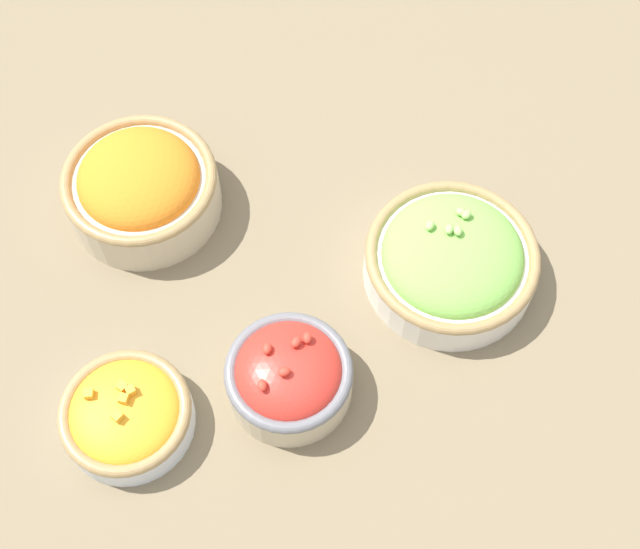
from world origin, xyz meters
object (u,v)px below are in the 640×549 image
(bowl_squash, at_px, (126,414))
(bowl_cherry_tomatoes, at_px, (289,375))
(bowl_lettuce, at_px, (451,260))
(bowl_carrots, at_px, (141,186))

(bowl_squash, height_order, bowl_cherry_tomatoes, bowl_cherry_tomatoes)
(bowl_lettuce, bearing_deg, bowl_cherry_tomatoes, 39.39)
(bowl_cherry_tomatoes, bearing_deg, bowl_lettuce, -140.61)
(bowl_cherry_tomatoes, bearing_deg, bowl_carrots, -51.18)
(bowl_squash, xyz_separation_m, bowl_cherry_tomatoes, (-0.15, -0.04, 0.01))
(bowl_carrots, distance_m, bowl_cherry_tomatoes, 0.26)
(bowl_carrots, height_order, bowl_cherry_tomatoes, bowl_carrots)
(bowl_lettuce, bearing_deg, bowl_squash, 28.86)
(bowl_squash, distance_m, bowl_cherry_tomatoes, 0.15)
(bowl_carrots, bearing_deg, bowl_cherry_tomatoes, 128.82)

